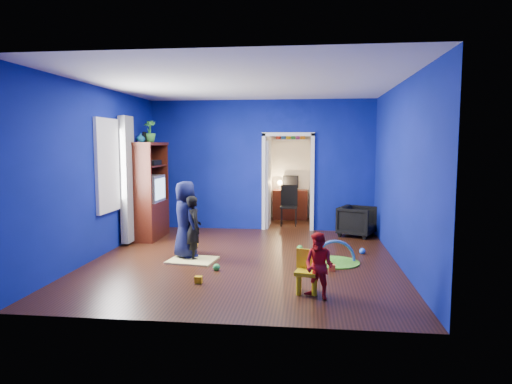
# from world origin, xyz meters

# --- Properties ---
(floor) EXTENTS (5.00, 5.50, 0.01)m
(floor) POSITION_xyz_m (0.00, 0.00, 0.00)
(floor) COLOR black
(floor) RESTS_ON ground
(ceiling) EXTENTS (5.00, 5.50, 0.01)m
(ceiling) POSITION_xyz_m (0.00, 0.00, 2.90)
(ceiling) COLOR white
(ceiling) RESTS_ON wall_back
(wall_back) EXTENTS (5.00, 0.02, 2.90)m
(wall_back) POSITION_xyz_m (0.00, 2.75, 1.45)
(wall_back) COLOR navy
(wall_back) RESTS_ON floor
(wall_front) EXTENTS (5.00, 0.02, 2.90)m
(wall_front) POSITION_xyz_m (0.00, -2.75, 1.45)
(wall_front) COLOR navy
(wall_front) RESTS_ON floor
(wall_left) EXTENTS (0.02, 5.50, 2.90)m
(wall_left) POSITION_xyz_m (-2.50, 0.00, 1.45)
(wall_left) COLOR navy
(wall_left) RESTS_ON floor
(wall_right) EXTENTS (0.02, 5.50, 2.90)m
(wall_right) POSITION_xyz_m (2.50, 0.00, 1.45)
(wall_right) COLOR navy
(wall_right) RESTS_ON floor
(alcove) EXTENTS (1.00, 1.75, 2.50)m
(alcove) POSITION_xyz_m (0.60, 3.62, 1.25)
(alcove) COLOR silver
(alcove) RESTS_ON floor
(armchair) EXTENTS (0.91, 0.90, 0.63)m
(armchair) POSITION_xyz_m (2.08, 2.20, 0.32)
(armchair) COLOR black
(armchair) RESTS_ON floor
(child_black) EXTENTS (0.41, 0.47, 1.08)m
(child_black) POSITION_xyz_m (-0.83, -0.10, 0.54)
(child_black) COLOR black
(child_black) RESTS_ON floor
(child_navy) EXTENTS (0.71, 0.76, 1.31)m
(child_navy) POSITION_xyz_m (-1.00, 0.01, 0.65)
(child_navy) COLOR #0E1733
(child_navy) RESTS_ON floor
(toddler_red) EXTENTS (0.51, 0.48, 0.83)m
(toddler_red) POSITION_xyz_m (1.20, -1.80, 0.42)
(toddler_red) COLOR red
(toddler_red) RESTS_ON floor
(vase) EXTENTS (0.21, 0.21, 0.18)m
(vase) POSITION_xyz_m (-2.21, 1.24, 2.05)
(vase) COLOR #0B555E
(vase) RESTS_ON tv_armoire
(potted_plant) EXTENTS (0.25, 0.25, 0.45)m
(potted_plant) POSITION_xyz_m (-2.21, 1.76, 2.19)
(potted_plant) COLOR green
(potted_plant) RESTS_ON tv_armoire
(tv_armoire) EXTENTS (0.58, 1.14, 1.96)m
(tv_armoire) POSITION_xyz_m (-2.21, 1.54, 0.98)
(tv_armoire) COLOR #3B1809
(tv_armoire) RESTS_ON floor
(crt_tv) EXTENTS (0.46, 0.70, 0.54)m
(crt_tv) POSITION_xyz_m (-2.17, 1.54, 1.02)
(crt_tv) COLOR silver
(crt_tv) RESTS_ON tv_armoire
(yellow_blanket) EXTENTS (0.82, 0.69, 0.03)m
(yellow_blanket) POSITION_xyz_m (-0.83, -0.20, 0.01)
(yellow_blanket) COLOR #F2E07A
(yellow_blanket) RESTS_ON floor
(hopper_ball) EXTENTS (0.41, 0.41, 0.41)m
(hopper_ball) POSITION_xyz_m (-1.05, 0.26, 0.20)
(hopper_ball) COLOR yellow
(hopper_ball) RESTS_ON floor
(kid_chair) EXTENTS (0.33, 0.33, 0.50)m
(kid_chair) POSITION_xyz_m (1.05, -1.60, 0.25)
(kid_chair) COLOR yellow
(kid_chair) RESTS_ON floor
(play_mat) EXTENTS (0.81, 0.81, 0.02)m
(play_mat) POSITION_xyz_m (1.49, -0.05, 0.01)
(play_mat) COLOR green
(play_mat) RESTS_ON floor
(toy_arch) EXTENTS (0.71, 0.26, 0.73)m
(toy_arch) POSITION_xyz_m (1.49, -0.05, 0.02)
(toy_arch) COLOR #3F8CD8
(toy_arch) RESTS_ON floor
(window_left) EXTENTS (0.03, 0.95, 1.55)m
(window_left) POSITION_xyz_m (-2.48, 0.35, 1.55)
(window_left) COLOR white
(window_left) RESTS_ON wall_left
(curtain) EXTENTS (0.14, 0.42, 2.40)m
(curtain) POSITION_xyz_m (-2.37, 0.90, 1.25)
(curtain) COLOR slate
(curtain) RESTS_ON floor
(doorway) EXTENTS (1.16, 0.10, 2.10)m
(doorway) POSITION_xyz_m (0.60, 2.75, 1.05)
(doorway) COLOR white
(doorway) RESTS_ON floor
(study_desk) EXTENTS (0.88, 0.44, 0.75)m
(study_desk) POSITION_xyz_m (0.60, 4.26, 0.38)
(study_desk) COLOR #3D140A
(study_desk) RESTS_ON floor
(desk_monitor) EXTENTS (0.40, 0.05, 0.32)m
(desk_monitor) POSITION_xyz_m (0.60, 4.38, 0.95)
(desk_monitor) COLOR black
(desk_monitor) RESTS_ON study_desk
(desk_lamp) EXTENTS (0.14, 0.14, 0.14)m
(desk_lamp) POSITION_xyz_m (0.32, 4.32, 0.93)
(desk_lamp) COLOR #FFD88C
(desk_lamp) RESTS_ON study_desk
(folding_chair) EXTENTS (0.40, 0.40, 0.92)m
(folding_chair) POSITION_xyz_m (0.60, 3.30, 0.46)
(folding_chair) COLOR black
(folding_chair) RESTS_ON floor
(book_shelf) EXTENTS (0.88, 0.24, 0.04)m
(book_shelf) POSITION_xyz_m (0.60, 4.37, 2.02)
(book_shelf) COLOR white
(book_shelf) RESTS_ON study_desk
(toy_0) EXTENTS (0.10, 0.08, 0.10)m
(toy_0) POSITION_xyz_m (1.43, -0.53, 0.05)
(toy_0) COLOR #F75C29
(toy_0) RESTS_ON floor
(toy_1) EXTENTS (0.11, 0.11, 0.11)m
(toy_1) POSITION_xyz_m (2.01, 0.62, 0.06)
(toy_1) COLOR blue
(toy_1) RESTS_ON floor
(toy_2) EXTENTS (0.10, 0.08, 0.10)m
(toy_2) POSITION_xyz_m (-0.45, -1.37, 0.05)
(toy_2) COLOR #E7AC0C
(toy_2) RESTS_ON floor
(toy_3) EXTENTS (0.11, 0.11, 0.11)m
(toy_3) POSITION_xyz_m (0.92, 0.72, 0.06)
(toy_3) COLOR green
(toy_3) RESTS_ON floor
(toy_4) EXTENTS (0.10, 0.08, 0.10)m
(toy_4) POSITION_xyz_m (1.33, 0.50, 0.05)
(toy_4) COLOR #C94B9D
(toy_4) RESTS_ON floor
(toy_5) EXTENTS (0.11, 0.11, 0.11)m
(toy_5) POSITION_xyz_m (-0.33, -0.71, 0.06)
(toy_5) COLOR green
(toy_5) RESTS_ON floor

